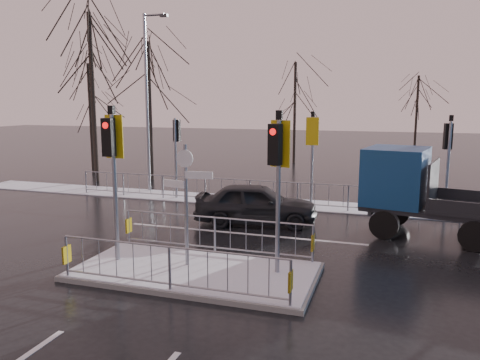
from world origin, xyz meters
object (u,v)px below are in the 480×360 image
(traffic_island, at_px, (195,259))
(car_far_lane, at_px, (256,204))
(street_lamp_left, at_px, (148,96))
(flatbed_truck, at_px, (423,190))

(traffic_island, height_order, car_far_lane, traffic_island)
(traffic_island, relative_size, car_far_lane, 1.41)
(car_far_lane, height_order, street_lamp_left, street_lamp_left)
(car_far_lane, relative_size, street_lamp_left, 0.52)
(car_far_lane, bearing_deg, traffic_island, 167.54)
(flatbed_truck, distance_m, street_lamp_left, 12.99)
(traffic_island, height_order, street_lamp_left, street_lamp_left)
(traffic_island, distance_m, car_far_lane, 5.14)
(traffic_island, xyz_separation_m, street_lamp_left, (-6.42, 9.49, 4.10))
(car_far_lane, relative_size, flatbed_truck, 0.67)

